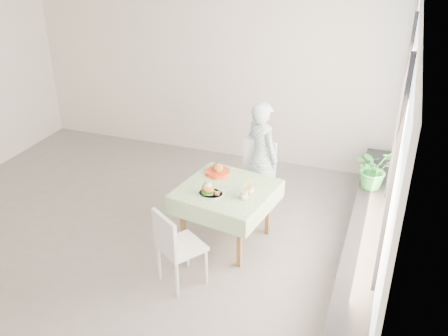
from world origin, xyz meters
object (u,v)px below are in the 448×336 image
at_px(chair_far, 253,191).
at_px(juice_cup_orange, 250,189).
at_px(cafe_table, 226,208).
at_px(potted_plant, 374,168).
at_px(chair_near, 181,261).
at_px(diner, 262,156).
at_px(main_dish, 209,190).

xyz_separation_m(chair_far, juice_cup_orange, (0.19, -0.81, 0.50)).
bearing_deg(cafe_table, potted_plant, 33.78).
xyz_separation_m(cafe_table, potted_plant, (1.59, 1.06, 0.31)).
bearing_deg(potted_plant, juice_cup_orange, -139.75).
height_order(chair_far, chair_near, chair_far).
relative_size(cafe_table, diner, 0.79).
height_order(main_dish, juice_cup_orange, juice_cup_orange).
distance_m(cafe_table, main_dish, 0.41).
bearing_deg(juice_cup_orange, diner, 98.31).
bearing_deg(chair_near, cafe_table, 77.51).
bearing_deg(cafe_table, chair_far, 82.28).
height_order(cafe_table, juice_cup_orange, juice_cup_orange).
bearing_deg(potted_plant, main_dish, -143.79).
distance_m(cafe_table, chair_near, 0.95).
distance_m(diner, main_dish, 1.19).
relative_size(chair_far, main_dish, 3.37).
xyz_separation_m(cafe_table, diner, (0.15, 0.95, 0.30)).
distance_m(chair_far, main_dish, 1.12).
bearing_deg(juice_cup_orange, cafe_table, 174.29).
xyz_separation_m(chair_near, diner, (0.36, 1.86, 0.48)).
bearing_deg(juice_cup_orange, potted_plant, 40.25).
bearing_deg(diner, potted_plant, -141.37).
xyz_separation_m(main_dish, potted_plant, (1.73, 1.27, -0.02)).
relative_size(chair_far, juice_cup_orange, 3.81).
height_order(diner, main_dish, diner).
bearing_deg(chair_far, main_dish, -103.94).
bearing_deg(diner, chair_far, 108.53).
height_order(cafe_table, potted_plant, potted_plant).
height_order(chair_near, diner, diner).
relative_size(main_dish, juice_cup_orange, 1.13).
xyz_separation_m(chair_near, main_dish, (0.06, 0.70, 0.51)).
bearing_deg(cafe_table, main_dish, -124.35).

